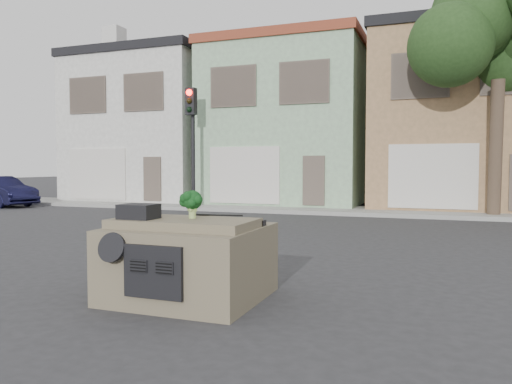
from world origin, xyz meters
The scene contains 11 objects.
ground_plane centered at (0.00, 0.00, 0.00)m, with size 120.00×120.00×0.00m, color #303033.
sidewalk centered at (0.00, 10.50, 0.07)m, with size 40.00×3.00×0.15m, color gray.
townhouse_white centered at (-11.00, 14.50, 3.77)m, with size 7.20×8.20×7.55m, color silver.
townhouse_mint centered at (-3.50, 14.50, 3.77)m, with size 7.20×8.20×7.55m, color #93B891.
townhouse_tan centered at (4.00, 14.50, 3.77)m, with size 7.20×8.20×7.55m, color #A17A52.
traffic_signal centered at (-6.50, 9.50, 2.55)m, with size 0.40×0.40×5.10m, color black.
tree_near centered at (5.00, 9.80, 4.25)m, with size 4.40×4.00×8.50m, color #24411A.
car_dashboard centered at (0.00, -3.00, 0.56)m, with size 2.00×1.80×1.12m, color #6C614B.
instrument_hump centered at (-0.58, -3.35, 1.22)m, with size 0.48×0.38×0.20m, color black.
wiper_arm centered at (0.28, -2.62, 1.13)m, with size 0.70×0.03×0.02m, color black.
broccoli centered at (0.08, -3.04, 1.32)m, with size 0.32×0.32×0.39m, color black.
Camera 1 is at (3.25, -9.10, 1.84)m, focal length 35.00 mm.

